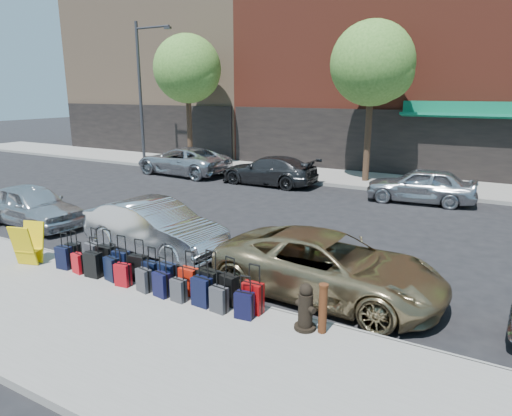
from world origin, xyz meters
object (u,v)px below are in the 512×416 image
Objects in this scene: streetlight at (142,85)px; car_near_2 at (328,266)px; car_far_0 at (183,161)px; car_far_2 at (421,185)px; suitcase_front_5 at (151,273)px; car_far_1 at (269,170)px; bollard at (323,308)px; tree_center at (375,66)px; tree_left at (189,71)px; display_rack at (28,244)px; car_near_1 at (155,227)px; car_near_0 at (33,205)px; fire_hydrant at (305,308)px.

car_near_2 is at bearing -36.28° from streetlight.
car_far_0 reaches higher than car_far_2.
car_far_2 is (3.58, 11.59, 0.28)m from suitcase_front_5.
suitcase_front_5 is 12.23m from car_far_1.
car_far_2 is at bearing 92.25° from car_far_0.
streetlight is 19.13m from suitcase_front_5.
tree_center is at bearing 103.22° from bollard.
car_far_2 is at bearing 89.29° from car_far_1.
car_far_2 is (0.09, 9.90, 0.02)m from car_near_2.
tree_left reaches higher than suitcase_front_5.
car_far_0 is at bearing 95.63° from display_rack.
tree_center reaches higher than suitcase_front_5.
car_far_0 is at bearing 125.42° from suitcase_front_5.
suitcase_front_5 is at bearing -7.98° from display_rack.
bollard is 13.94m from car_far_1.
car_near_2 is at bearing -88.18° from car_near_1.
car_near_1 is (-2.34, -12.34, -4.70)m from tree_center.
display_rack is 3.12m from car_near_1.
tree_center reaches higher than car_far_0.
suitcase_front_5 is at bearing -101.41° from car_near_0.
car_near_1 reaches higher than car_near_2.
car_near_1 is at bearing 38.68° from car_far_0.
car_far_0 is at bearing -22.50° from streetlight.
car_far_0 reaches higher than bollard.
streetlight is at bearing -177.02° from tree_center.
tree_center is 0.91× the size of streetlight.
tree_center reaches higher than car_near_1.
tree_center is 15.18m from suitcase_front_5.
suitcase_front_5 is 14.68m from car_far_0.
car_near_0 is at bearing -63.31° from streetlight.
tree_center reaches higher than car_near_2.
bollard is 0.90× the size of display_rack.
car_near_0 is 0.96× the size of car_far_2.
tree_center is 6.72m from car_far_1.
fire_hydrant is 0.95× the size of bollard.
tree_center is (10.50, 0.00, 0.00)m from tree_left.
car_far_2 is (-0.18, 11.69, 0.15)m from fire_hydrant.
car_near_2 is (3.49, 1.69, 0.27)m from suitcase_front_5.
car_near_1 is 12.11m from car_far_0.
car_far_1 is at bearing 36.69° from car_near_2.
car_near_1 is 9.93m from car_far_1.
car_far_0 is 5.26m from car_far_1.
car_far_0 is 1.26× the size of car_far_2.
suitcase_front_5 is (12.75, -13.62, -4.24)m from streetlight.
car_far_2 is at bearing 92.41° from bollard.
car_near_1 is (-1.65, 1.98, 0.29)m from suitcase_front_5.
tree_center is at bearing 126.26° from fire_hydrant.
car_far_2 is at bearing 43.08° from display_rack.
suitcase_front_5 is 4.07m from bollard.
car_far_1 is at bearing 14.75° from car_near_1.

